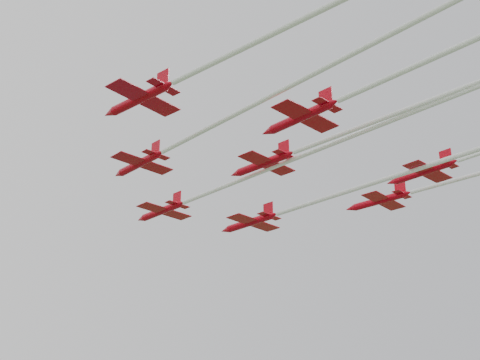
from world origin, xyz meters
TOP-DOWN VIEW (x-y plane):
  - jet_lead at (-4.58, -4.26)m, footprint 13.76×67.93m
  - jet_row2_left at (-16.98, -14.44)m, footprint 10.62×57.15m
  - jet_row2_right at (5.51, -5.96)m, footprint 12.24×51.72m
  - jet_row3_left at (-23.13, -23.46)m, footprint 14.73×49.51m
  - jet_row3_mid at (-2.20, -25.46)m, footprint 14.87×62.72m
  - jet_row3_right at (19.87, -17.30)m, footprint 12.73×44.00m
  - jet_row4_left at (-9.68, -35.54)m, footprint 11.06×51.51m

SIDE VIEW (x-z plane):
  - jet_row2_right at x=5.51m, z-range 46.19..48.96m
  - jet_row4_left at x=-9.68m, z-range 47.22..49.81m
  - jet_row2_left at x=-16.98m, z-range 48.30..50.80m
  - jet_lead at x=-4.58m, z-range 48.24..50.93m
  - jet_row3_mid at x=-2.20m, z-range 48.57..51.18m
  - jet_row3_right at x=19.87m, z-range 48.83..51.47m
  - jet_row3_left at x=-23.13m, z-range 49.75..52.45m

